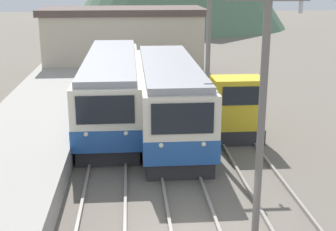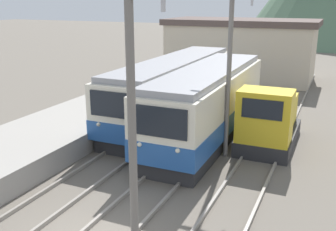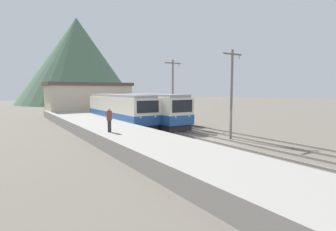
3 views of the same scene
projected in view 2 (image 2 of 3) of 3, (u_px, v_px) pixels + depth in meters
track_left at (17, 224)px, 12.07m from camera, size 1.54×60.00×0.14m
commuter_train_left at (174, 92)px, 22.53m from camera, size 2.84×13.36×3.49m
commuter_train_center at (208, 106)px, 19.35m from camera, size 2.84×11.62×3.55m
shunting_locomotive at (269, 121)px, 18.45m from camera, size 2.40×4.99×3.00m
catenary_mast_near at (132, 126)px, 9.04m from camera, size 2.00×0.20×7.17m
catenary_mast_mid at (229, 69)px, 16.43m from camera, size 2.00×0.20×7.17m
station_building at (241, 49)px, 33.97m from camera, size 12.60×6.30×5.11m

